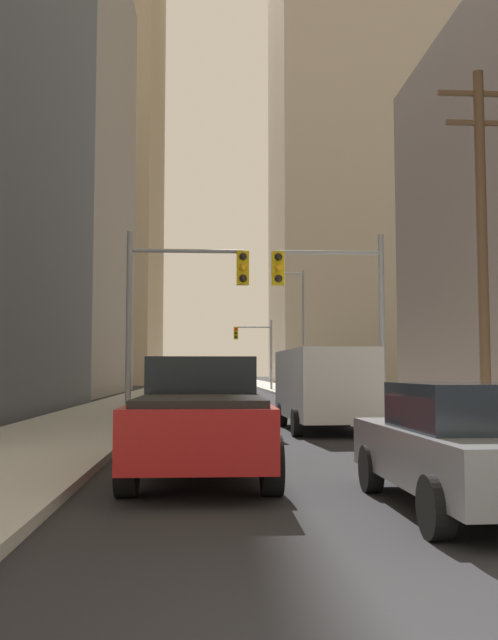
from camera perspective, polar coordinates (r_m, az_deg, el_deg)
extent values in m
cube|color=#9E9E99|center=(53.82, -7.52, -5.91)|extent=(3.79, 160.00, 0.15)
cube|color=#9E9E99|center=(54.12, 3.70, -5.93)|extent=(3.79, 160.00, 0.15)
cube|color=maroon|center=(11.04, -4.01, -8.73)|extent=(2.05, 5.42, 0.80)
cube|color=black|center=(11.98, -3.95, -4.79)|extent=(1.82, 1.82, 0.70)
cube|color=black|center=(9.66, -4.06, -6.70)|extent=(1.78, 2.39, 0.10)
cylinder|color=black|center=(12.84, -8.31, -9.86)|extent=(0.28, 0.80, 0.80)
cylinder|color=black|center=(12.82, 0.40, -9.91)|extent=(0.28, 0.80, 0.80)
cylinder|color=black|center=(9.42, -10.08, -11.90)|extent=(0.28, 0.80, 0.80)
cylinder|color=black|center=(9.40, 1.89, -11.97)|extent=(0.28, 0.80, 0.80)
cube|color=#B7BABF|center=(19.41, 6.15, -5.27)|extent=(2.15, 5.26, 1.90)
cube|color=black|center=(21.98, 4.99, -4.07)|extent=(1.76, 0.07, 0.60)
cylinder|color=black|center=(20.97, 2.78, -7.81)|extent=(0.24, 0.72, 0.72)
cylinder|color=black|center=(21.26, 7.98, -7.73)|extent=(0.24, 0.72, 0.72)
cylinder|color=black|center=(17.67, 3.99, -8.47)|extent=(0.24, 0.72, 0.72)
cylinder|color=black|center=(18.02, 10.11, -8.34)|extent=(0.24, 0.72, 0.72)
cube|color=slate|center=(8.76, 17.78, -10.73)|extent=(1.88, 4.23, 0.65)
cube|color=black|center=(8.57, 18.05, -6.84)|extent=(1.62, 1.93, 0.55)
cylinder|color=black|center=(9.82, 10.09, -12.05)|extent=(0.22, 0.64, 0.64)
cylinder|color=black|center=(10.36, 19.61, -11.46)|extent=(0.22, 0.64, 0.64)
cylinder|color=black|center=(7.27, 15.25, -14.76)|extent=(0.22, 0.64, 0.64)
cube|color=#141E4C|center=(21.77, -4.03, -6.92)|extent=(1.83, 4.21, 0.65)
cube|color=black|center=(21.60, -4.03, -5.35)|extent=(1.60, 1.91, 0.55)
cylinder|color=black|center=(23.15, -6.17, -7.56)|extent=(0.22, 0.64, 0.64)
cylinder|color=black|center=(23.14, -1.85, -7.58)|extent=(0.22, 0.64, 0.64)
cylinder|color=black|center=(20.47, -6.51, -7.99)|extent=(0.22, 0.64, 0.64)
cylinder|color=black|center=(20.46, -1.63, -8.02)|extent=(0.22, 0.64, 0.64)
cube|color=maroon|center=(32.70, -3.95, -6.03)|extent=(1.96, 4.27, 0.65)
cube|color=black|center=(32.54, -3.95, -4.98)|extent=(1.65, 1.96, 0.55)
cylinder|color=black|center=(34.07, -5.40, -6.49)|extent=(0.22, 0.64, 0.64)
cylinder|color=black|center=(34.06, -2.48, -6.51)|extent=(0.22, 0.64, 0.64)
cylinder|color=black|center=(31.39, -5.56, -6.69)|extent=(0.22, 0.64, 0.64)
cylinder|color=black|center=(31.38, -2.38, -6.70)|extent=(0.22, 0.64, 0.64)
cube|color=#195938|center=(41.58, -3.59, -5.65)|extent=(1.80, 4.20, 0.65)
cube|color=black|center=(41.42, -3.59, -4.82)|extent=(1.59, 1.90, 0.55)
cylinder|color=black|center=(42.94, -4.75, -6.03)|extent=(0.22, 0.64, 0.64)
cylinder|color=black|center=(42.94, -2.44, -6.04)|extent=(0.22, 0.64, 0.64)
cylinder|color=black|center=(40.26, -4.83, -6.15)|extent=(0.22, 0.64, 0.64)
cylinder|color=black|center=(40.25, -2.36, -6.16)|extent=(0.22, 0.64, 0.64)
cylinder|color=gray|center=(21.45, -9.94, -0.62)|extent=(0.18, 0.18, 6.00)
cylinder|color=gray|center=(21.61, -5.20, 5.72)|extent=(3.51, 0.12, 0.12)
cube|color=gold|center=(21.54, -0.52, 4.32)|extent=(0.38, 0.30, 1.05)
sphere|color=black|center=(21.43, -0.50, 5.29)|extent=(0.24, 0.24, 0.24)
sphere|color=#F9A514|center=(21.37, -0.50, 4.39)|extent=(0.24, 0.24, 0.24)
sphere|color=black|center=(21.33, -0.50, 3.49)|extent=(0.24, 0.24, 0.24)
cylinder|color=gray|center=(22.02, 10.97, -0.70)|extent=(0.18, 0.18, 6.00)
cylinder|color=gray|center=(21.94, 6.70, 5.58)|extent=(3.29, 0.12, 0.12)
cube|color=gold|center=(21.63, 2.41, 4.29)|extent=(0.38, 0.30, 1.05)
sphere|color=black|center=(21.51, 2.46, 5.25)|extent=(0.24, 0.24, 0.24)
sphere|color=#F9A514|center=(21.46, 2.46, 4.36)|extent=(0.24, 0.24, 0.24)
sphere|color=black|center=(21.41, 2.46, 3.46)|extent=(0.24, 0.24, 0.24)
cylinder|color=gray|center=(58.46, 1.87, -2.94)|extent=(0.18, 0.18, 6.00)
cylinder|color=gray|center=(58.44, 0.39, -0.59)|extent=(3.02, 0.12, 0.12)
cube|color=gold|center=(58.32, -1.09, -1.10)|extent=(0.38, 0.30, 1.05)
sphere|color=red|center=(58.17, -1.09, -0.75)|extent=(0.24, 0.24, 0.24)
sphere|color=black|center=(58.16, -1.09, -1.09)|extent=(0.24, 0.24, 0.24)
sphere|color=black|center=(58.14, -1.09, -1.42)|extent=(0.24, 0.24, 0.24)
cylinder|color=brown|center=(19.06, 18.78, 5.49)|extent=(0.28, 0.28, 9.63)
cube|color=brown|center=(20.19, 18.48, 17.37)|extent=(2.20, 0.12, 0.12)
cube|color=brown|center=(19.91, 18.54, 15.23)|extent=(1.80, 0.12, 0.12)
cylinder|color=gray|center=(39.72, 4.58, -1.23)|extent=(0.16, 0.16, 7.50)
cylinder|color=gray|center=(39.96, 3.40, 3.86)|extent=(1.63, 0.10, 0.10)
ellipsoid|color=#4C4C51|center=(39.86, 2.24, 3.73)|extent=(0.56, 0.32, 0.20)
cube|color=tan|center=(100.08, -12.60, 16.05)|extent=(17.13, 28.03, 72.44)
cube|color=#B7A893|center=(99.56, 8.86, 12.18)|extent=(22.66, 22.16, 59.48)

